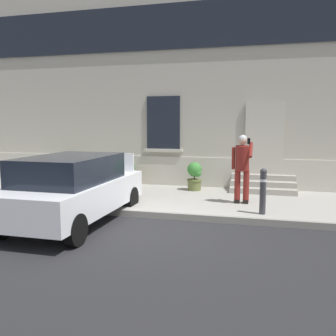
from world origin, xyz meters
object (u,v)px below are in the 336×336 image
at_px(planter_cream, 67,170).
at_px(person_on_phone, 242,165).
at_px(bollard_near_person, 263,190).
at_px(planter_olive, 195,175).
at_px(hatchback_car_white, 74,188).
at_px(planter_terracotta, 128,172).

bearing_deg(planter_cream, person_on_phone, -15.68).
relative_size(bollard_near_person, planter_cream, 1.22).
xyz_separation_m(bollard_near_person, planter_olive, (-2.02, 2.52, -0.11)).
relative_size(hatchback_car_white, planter_cream, 4.75).
relative_size(planter_terracotta, planter_olive, 1.00).
height_order(hatchback_car_white, bollard_near_person, hatchback_car_white).
xyz_separation_m(hatchback_car_white, person_on_phone, (3.49, 2.27, 0.36)).
bearing_deg(bollard_near_person, person_on_phone, 117.71).
relative_size(person_on_phone, planter_cream, 2.04).
relative_size(bollard_near_person, planter_olive, 1.22).
distance_m(hatchback_car_white, person_on_phone, 4.18).
xyz_separation_m(person_on_phone, planter_cream, (-5.91, 1.66, -0.55)).
bearing_deg(planter_olive, person_on_phone, -45.44).
bearing_deg(planter_cream, planter_olive, -1.82).
distance_m(person_on_phone, planter_cream, 6.16).
distance_m(hatchback_car_white, planter_olive, 4.28).
bearing_deg(planter_cream, bollard_near_person, -22.48).
xyz_separation_m(bollard_near_person, planter_terracotta, (-4.23, 2.68, -0.11)).
height_order(bollard_near_person, person_on_phone, person_on_phone).
height_order(planter_terracotta, planter_olive, same).
relative_size(hatchback_car_white, planter_olive, 4.75).
height_order(planter_cream, planter_olive, same).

